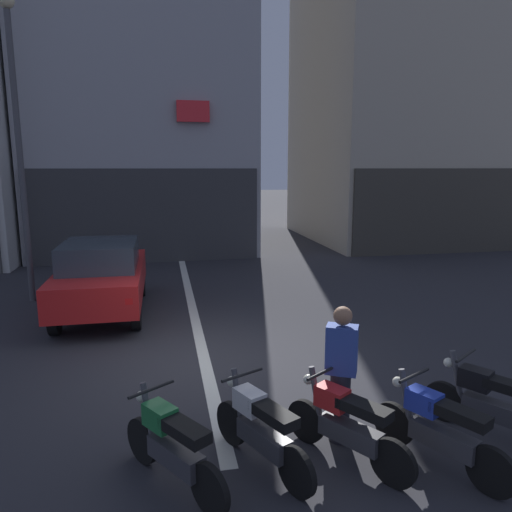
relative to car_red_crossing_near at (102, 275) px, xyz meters
The scene contains 11 objects.
ground_plane 3.81m from the car_red_crossing_near, 57.66° to the right, with size 120.00×120.00×0.00m, color #2B2B30.
lane_centre_line 3.60m from the car_red_crossing_near, 55.39° to the left, with size 0.20×18.00×0.01m, color silver.
building_far_right 17.05m from the car_red_crossing_near, 38.40° to the left, with size 8.32×8.62×16.04m.
car_red_crossing_near is the anchor object (origin of this frame).
street_lamp 4.10m from the car_red_crossing_near, 142.60° to the left, with size 0.36×0.36×7.04m.
motorcycle_green_row_leftmost 6.43m from the car_red_crossing_near, 77.65° to the right, with size 1.00×1.42×0.98m.
motorcycle_white_row_left_mid 6.57m from the car_red_crossing_near, 69.28° to the right, with size 0.80×1.53×0.98m.
motorcycle_red_row_centre 7.04m from the car_red_crossing_near, 62.33° to the right, with size 0.98×1.43×0.98m.
motorcycle_blue_row_right_mid 7.77m from the car_red_crossing_near, 57.13° to the right, with size 0.84×1.51×0.98m.
motorcycle_black_row_rightmost 8.01m from the car_red_crossing_near, 49.83° to the right, with size 0.98×1.43×0.98m.
person_by_motorcycles 6.71m from the car_red_crossing_near, 59.97° to the right, with size 0.42×0.36×1.67m.
Camera 1 is at (-0.62, -7.59, 3.24)m, focal length 33.19 mm.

